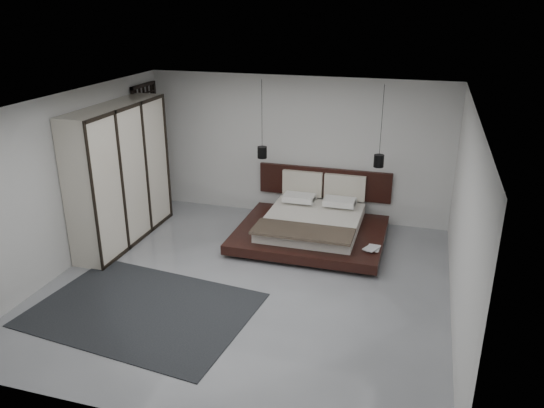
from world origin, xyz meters
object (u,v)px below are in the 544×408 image
(lattice_screen, at_px, (149,149))
(wardrobe, at_px, (120,175))
(pendant_right, at_px, (379,161))
(pendant_left, at_px, (262,152))
(rug, at_px, (143,309))
(bed, at_px, (312,225))

(lattice_screen, relative_size, wardrobe, 1.03)
(wardrobe, bearing_deg, pendant_right, 17.23)
(pendant_right, height_order, wardrobe, pendant_right)
(pendant_left, relative_size, wardrobe, 0.58)
(lattice_screen, bearing_deg, rug, -63.94)
(lattice_screen, xyz_separation_m, bed, (3.54, -0.54, -1.02))
(bed, relative_size, rug, 0.87)
(pendant_left, distance_m, rug, 3.80)
(pendant_left, height_order, pendant_right, same)
(lattice_screen, xyz_separation_m, pendant_left, (2.46, -0.14, 0.16))
(lattice_screen, xyz_separation_m, wardrobe, (0.25, -1.49, -0.07))
(bed, distance_m, wardrobe, 3.55)
(lattice_screen, xyz_separation_m, pendant_right, (4.61, -0.14, 0.17))
(bed, relative_size, pendant_left, 1.81)
(pendant_left, xyz_separation_m, pendant_right, (2.16, 0.00, 0.01))
(rug, bearing_deg, lattice_screen, 116.06)
(lattice_screen, height_order, wardrobe, lattice_screen)
(pendant_right, bearing_deg, lattice_screen, 178.29)
(pendant_left, xyz_separation_m, rug, (-0.71, -3.44, -1.45))
(lattice_screen, relative_size, bed, 0.99)
(lattice_screen, relative_size, pendant_right, 1.81)
(lattice_screen, distance_m, pendant_right, 4.62)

